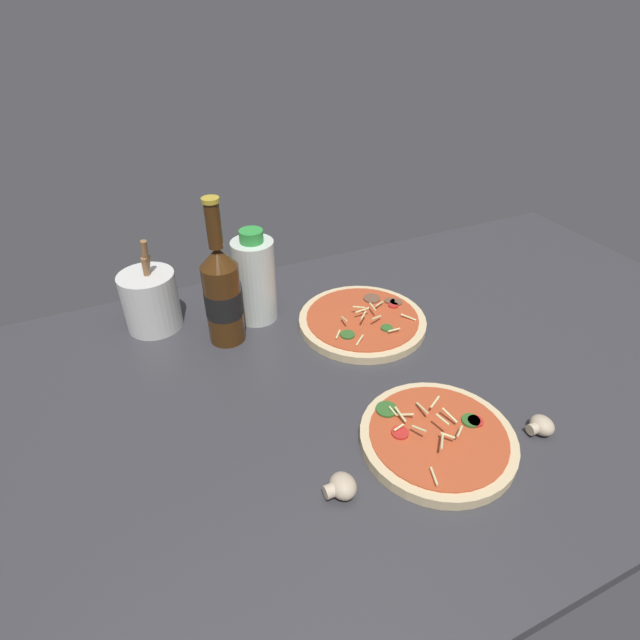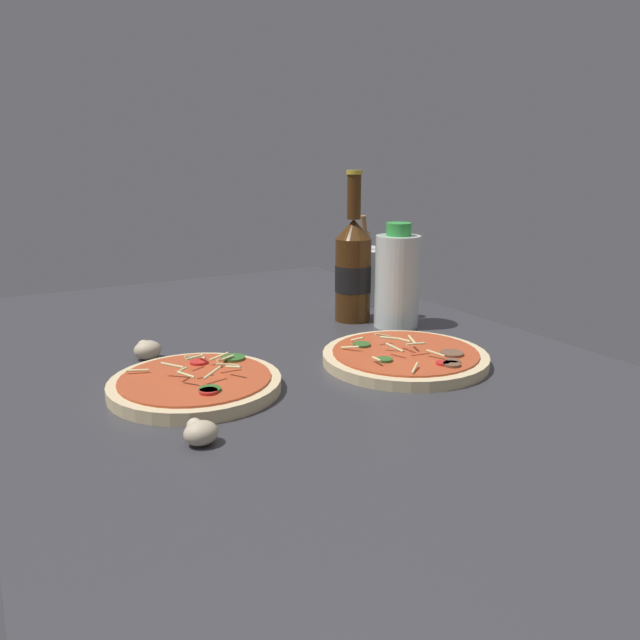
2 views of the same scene
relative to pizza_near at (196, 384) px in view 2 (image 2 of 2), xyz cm
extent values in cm
cube|color=#38383D|center=(1.55, 18.50, -2.29)|extent=(160.00, 90.00, 2.50)
cylinder|color=beige|center=(0.01, -0.04, -0.14)|extent=(23.97, 23.97, 1.78)
cylinder|color=#C14C28|center=(0.01, -0.04, 0.90)|extent=(21.09, 21.09, 0.30)
cylinder|color=#336628|center=(6.07, -0.10, 1.25)|extent=(2.90, 2.90, 0.40)
cylinder|color=red|center=(-5.33, 2.39, 1.25)|extent=(2.66, 2.66, 0.40)
cylinder|color=#336628|center=(-4.60, 7.56, 1.25)|extent=(3.51, 3.51, 0.40)
cylinder|color=red|center=(6.64, -0.49, 1.25)|extent=(2.43, 2.43, 0.40)
cylinder|color=beige|center=(-2.95, 4.90, 1.80)|extent=(2.46, 2.15, 1.24)
cylinder|color=beige|center=(-4.10, 6.51, 1.63)|extent=(0.59, 1.94, 0.63)
cylinder|color=beige|center=(2.52, 4.70, 2.47)|extent=(2.56, 1.56, 0.79)
cylinder|color=beige|center=(-3.75, 4.94, 2.14)|extent=(0.51, 3.07, 0.96)
cylinder|color=beige|center=(0.19, 4.75, 2.06)|extent=(0.63, 3.34, 1.06)
cylinder|color=beige|center=(2.98, 1.42, 2.33)|extent=(1.28, 2.94, 1.30)
cylinder|color=beige|center=(-1.54, -2.72, 2.75)|extent=(2.37, 2.70, 0.77)
cylinder|color=beige|center=(2.27, -1.98, 2.42)|extent=(2.34, 1.88, 0.71)
cylinder|color=beige|center=(0.15, -1.92, 2.40)|extent=(1.63, 1.92, 0.37)
cylinder|color=beige|center=(-5.32, 2.91, 1.89)|extent=(1.96, 0.65, 0.59)
cylinder|color=beige|center=(-3.30, 0.65, 2.91)|extent=(1.20, 2.42, 0.98)
cylinder|color=beige|center=(-5.50, -6.57, 1.47)|extent=(1.32, 3.01, 0.46)
cylinder|color=beige|center=(0.27, -0.09, 3.98)|extent=(0.84, 2.58, 0.41)
cylinder|color=beige|center=(4.83, 32.77, -0.20)|extent=(26.15, 26.15, 1.67)
cylinder|color=#C14C28|center=(4.83, 32.77, 0.78)|extent=(23.01, 23.01, 0.30)
cylinder|color=brown|center=(12.94, 35.43, 1.13)|extent=(2.23, 2.23, 0.40)
cylinder|color=#336628|center=(-0.92, 28.34, 1.13)|extent=(2.85, 2.85, 0.40)
cylinder|color=#336628|center=(7.20, 27.11, 1.13)|extent=(2.36, 2.36, 0.40)
cylinder|color=red|center=(12.75, 33.65, 1.13)|extent=(2.09, 2.09, 0.40)
cylinder|color=brown|center=(9.94, 37.90, 1.13)|extent=(3.58, 3.58, 0.40)
cylinder|color=brown|center=(13.89, 34.40, 1.13)|extent=(2.58, 2.58, 0.40)
cylinder|color=beige|center=(4.62, 32.70, 2.68)|extent=(3.11, 0.40, 0.66)
cylinder|color=beige|center=(13.00, 28.23, 1.34)|extent=(2.34, 2.78, 0.85)
cylinder|color=beige|center=(9.88, 34.62, 1.69)|extent=(2.74, 1.78, 0.82)
cylinder|color=beige|center=(6.23, 29.58, 2.39)|extent=(2.90, 1.53, 1.06)
cylinder|color=beige|center=(3.68, 30.46, 3.13)|extent=(2.40, 2.34, 0.41)
cylinder|color=beige|center=(-2.80, 28.73, 1.53)|extent=(1.78, 1.78, 0.96)
cylinder|color=beige|center=(7.69, 25.27, 1.68)|extent=(2.58, 0.68, 0.58)
cylinder|color=beige|center=(0.07, 31.76, 2.47)|extent=(0.69, 2.73, 1.12)
cylinder|color=beige|center=(4.67, 34.19, 2.53)|extent=(2.70, 1.04, 0.88)
cylinder|color=beige|center=(0.15, 25.42, 1.43)|extent=(2.65, 2.06, 0.89)
cylinder|color=beige|center=(7.20, 32.88, 2.74)|extent=(0.81, 3.17, 0.52)
cylinder|color=#47280F|center=(-21.69, 39.95, 7.08)|extent=(7.03, 7.03, 16.23)
cone|color=#47280F|center=(-21.69, 39.95, 17.07)|extent=(7.03, 7.03, 3.76)
cylinder|color=#47280F|center=(-21.69, 39.95, 23.14)|extent=(2.67, 2.67, 8.36)
cylinder|color=gold|center=(-21.69, 39.95, 27.72)|extent=(3.07, 3.07, 0.80)
cylinder|color=black|center=(-21.69, 39.95, 7.40)|extent=(7.10, 7.10, 5.19)
cylinder|color=silver|center=(-13.76, 44.79, 7.66)|extent=(8.47, 8.47, 17.39)
cylinder|color=green|center=(-13.76, 44.79, 17.54)|extent=(4.66, 4.66, 2.37)
cylinder|color=beige|center=(-19.10, -2.06, 0.50)|extent=(1.98, 1.98, 1.98)
ellipsoid|color=#C6B293|center=(-17.34, -2.06, 0.50)|extent=(3.73, 4.39, 3.07)
cylinder|color=beige|center=(14.69, -4.96, 0.37)|extent=(1.81, 1.81, 1.81)
ellipsoid|color=#C6B293|center=(16.29, -4.96, 0.37)|extent=(3.41, 4.02, 2.81)
cylinder|color=silver|center=(-33.99, 50.52, 4.93)|extent=(11.01, 11.01, 11.92)
cylinder|color=olive|center=(-33.45, 50.75, 11.02)|extent=(2.54, 3.73, 14.58)
cylinder|color=olive|center=(-33.62, 50.55, 9.28)|extent=(1.43, 2.84, 11.14)
cylinder|color=olive|center=(-33.95, 50.90, 9.24)|extent=(3.61, 1.53, 11.02)
camera|label=1|loc=(-38.49, -40.41, 58.41)|focal=28.00mm
camera|label=2|loc=(79.44, -25.64, 31.02)|focal=35.00mm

